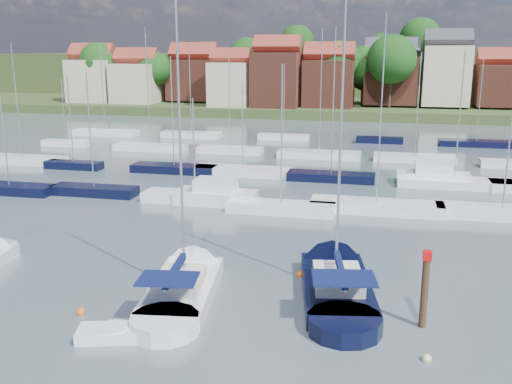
# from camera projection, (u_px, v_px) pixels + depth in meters

# --- Properties ---
(ground) EXTENTS (260.00, 260.00, 0.00)m
(ground) POSITION_uv_depth(u_px,v_px,m) (308.00, 163.00, 67.01)
(ground) COLOR #43515B
(ground) RESTS_ON ground
(sailboat_centre) EXTENTS (4.98, 12.77, 16.86)m
(sailboat_centre) POSITION_uv_depth(u_px,v_px,m) (189.00, 280.00, 32.07)
(sailboat_centre) COLOR white
(sailboat_centre) RESTS_ON ground
(sailboat_navy) EXTENTS (5.85, 13.84, 18.51)m
(sailboat_navy) POSITION_uv_depth(u_px,v_px,m) (333.00, 276.00, 32.64)
(sailboat_navy) COLOR black
(sailboat_navy) RESTS_ON ground
(tender) EXTENTS (3.45, 2.30, 0.68)m
(tender) POSITION_uv_depth(u_px,v_px,m) (112.00, 333.00, 26.18)
(tender) COLOR white
(tender) RESTS_ON ground
(timber_piling) EXTENTS (0.40, 0.40, 6.10)m
(timber_piling) POSITION_uv_depth(u_px,v_px,m) (423.00, 310.00, 27.13)
(timber_piling) COLOR #4C331E
(timber_piling) RESTS_ON ground
(buoy_c) EXTENTS (0.50, 0.50, 0.50)m
(buoy_c) POSITION_uv_depth(u_px,v_px,m) (81.00, 314.00, 28.68)
(buoy_c) COLOR #D85914
(buoy_c) RESTS_ON ground
(buoy_d) EXTENTS (0.53, 0.53, 0.53)m
(buoy_d) POSITION_uv_depth(u_px,v_px,m) (163.00, 321.00, 27.90)
(buoy_d) COLOR beige
(buoy_d) RESTS_ON ground
(buoy_e) EXTENTS (0.43, 0.43, 0.43)m
(buoy_e) POSITION_uv_depth(u_px,v_px,m) (299.00, 276.00, 33.53)
(buoy_e) COLOR #D85914
(buoy_e) RESTS_ON ground
(buoy_f) EXTENTS (0.43, 0.43, 0.43)m
(buoy_f) POSITION_uv_depth(u_px,v_px,m) (426.00, 361.00, 24.33)
(buoy_f) COLOR beige
(buoy_f) RESTS_ON ground
(marina_field) EXTENTS (79.62, 41.41, 15.93)m
(marina_field) POSITION_uv_depth(u_px,v_px,m) (320.00, 169.00, 61.90)
(marina_field) COLOR white
(marina_field) RESTS_ON ground
(far_shore_town) EXTENTS (212.46, 90.00, 22.27)m
(far_shore_town) POSITION_uv_depth(u_px,v_px,m) (364.00, 82.00, 153.08)
(far_shore_town) COLOR #3B4C26
(far_shore_town) RESTS_ON ground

